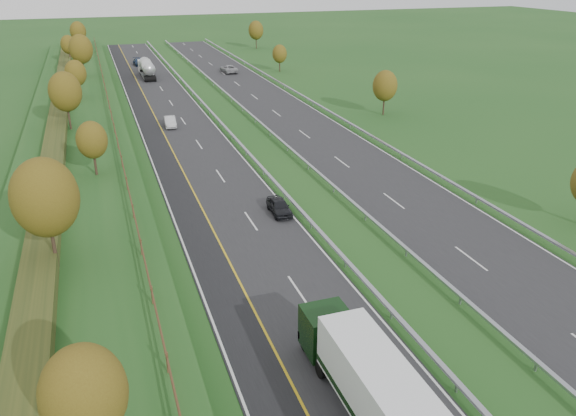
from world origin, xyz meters
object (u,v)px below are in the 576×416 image
at_px(box_lorry, 389,410).
at_px(road_tanker, 147,68).
at_px(car_dark_near, 279,206).
at_px(car_small_far, 139,62).
at_px(car_silver_mid, 170,122).
at_px(car_oncoming, 229,69).

distance_m(box_lorry, road_tanker, 98.48).
distance_m(car_dark_near, car_small_far, 86.68).
relative_size(box_lorry, road_tanker, 1.45).
bearing_deg(car_dark_near, car_silver_mid, 100.11).
bearing_deg(box_lorry, car_oncoming, 80.64).
height_order(car_dark_near, car_oncoming, car_oncoming).
height_order(road_tanker, car_oncoming, road_tanker).
bearing_deg(road_tanker, car_oncoming, -1.23).
bearing_deg(box_lorry, road_tanker, 90.14).
xyz_separation_m(car_silver_mid, car_oncoming, (17.45, 38.37, 0.10)).
relative_size(road_tanker, car_oncoming, 1.99).
bearing_deg(car_dark_near, box_lorry, -96.43).
distance_m(box_lorry, car_oncoming, 99.47).
distance_m(car_silver_mid, car_oncoming, 42.15).
xyz_separation_m(road_tanker, car_dark_near, (3.96, -71.54, -1.14)).
distance_m(car_dark_near, car_silver_mid, 33.20).
relative_size(car_dark_near, car_silver_mid, 0.97).
height_order(car_dark_near, car_silver_mid, car_silver_mid).
distance_m(road_tanker, car_silver_mid, 38.75).
relative_size(car_dark_near, car_small_far, 0.79).
relative_size(box_lorry, car_silver_mid, 3.92).
bearing_deg(car_oncoming, car_small_far, -46.75).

